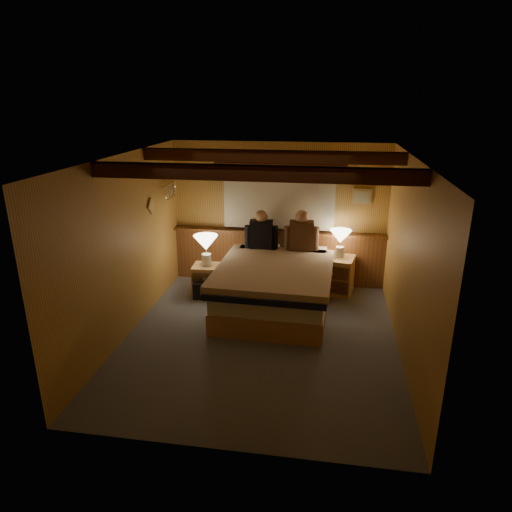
% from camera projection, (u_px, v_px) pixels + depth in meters
% --- Properties ---
extents(floor, '(4.20, 4.20, 0.00)m').
position_uv_depth(floor, '(260.00, 338.00, 6.15)').
color(floor, '#4A4E58').
rests_on(floor, ground).
extents(ceiling, '(4.20, 4.20, 0.00)m').
position_uv_depth(ceiling, '(261.00, 158.00, 5.36)').
color(ceiling, tan).
rests_on(ceiling, wall_back).
extents(wall_back, '(3.60, 0.00, 3.60)m').
position_uv_depth(wall_back, '(279.00, 214.00, 7.72)').
color(wall_back, '#C29345').
rests_on(wall_back, floor).
extents(wall_left, '(0.00, 4.20, 4.20)m').
position_uv_depth(wall_left, '(126.00, 247.00, 6.02)').
color(wall_left, '#C29345').
rests_on(wall_left, floor).
extents(wall_right, '(0.00, 4.20, 4.20)m').
position_uv_depth(wall_right, '(408.00, 262.00, 5.49)').
color(wall_right, '#C29345').
rests_on(wall_right, floor).
extents(wall_front, '(3.60, 0.00, 3.60)m').
position_uv_depth(wall_front, '(224.00, 334.00, 3.80)').
color(wall_front, '#C29345').
rests_on(wall_front, floor).
extents(wainscot, '(3.60, 0.23, 0.94)m').
position_uv_depth(wainscot, '(278.00, 255.00, 7.89)').
color(wainscot, brown).
rests_on(wainscot, wall_back).
extents(curtain_window, '(2.18, 0.09, 1.11)m').
position_uv_depth(curtain_window, '(279.00, 196.00, 7.54)').
color(curtain_window, '#3F1D0F').
rests_on(curtain_window, wall_back).
extents(ceiling_beams, '(3.60, 1.65, 0.16)m').
position_uv_depth(ceiling_beams, '(263.00, 164.00, 5.53)').
color(ceiling_beams, '#3F1D0F').
rests_on(ceiling_beams, ceiling).
extents(coat_rail, '(0.05, 0.55, 0.24)m').
position_uv_depth(coat_rail, '(170.00, 190.00, 7.33)').
color(coat_rail, silver).
rests_on(coat_rail, wall_left).
extents(framed_print, '(0.30, 0.04, 0.25)m').
position_uv_depth(framed_print, '(362.00, 197.00, 7.38)').
color(framed_print, tan).
rests_on(framed_print, wall_back).
extents(bed, '(1.74, 2.20, 0.73)m').
position_uv_depth(bed, '(275.00, 286.00, 6.87)').
color(bed, '#A87D47').
rests_on(bed, floor).
extents(nightstand_left, '(0.46, 0.42, 0.49)m').
position_uv_depth(nightstand_left, '(207.00, 279.00, 7.48)').
color(nightstand_left, '#A87D47').
rests_on(nightstand_left, floor).
extents(nightstand_right, '(0.64, 0.60, 0.61)m').
position_uv_depth(nightstand_right, '(335.00, 275.00, 7.51)').
color(nightstand_right, '#A87D47').
rests_on(nightstand_right, floor).
extents(lamp_left, '(0.39, 0.39, 0.51)m').
position_uv_depth(lamp_left, '(206.00, 245.00, 7.29)').
color(lamp_left, silver).
rests_on(lamp_left, nightstand_left).
extents(lamp_right, '(0.35, 0.35, 0.45)m').
position_uv_depth(lamp_right, '(340.00, 238.00, 7.33)').
color(lamp_right, silver).
rests_on(lamp_right, nightstand_right).
extents(person_left, '(0.54, 0.24, 0.66)m').
position_uv_depth(person_left, '(261.00, 233.00, 7.43)').
color(person_left, black).
rests_on(person_left, bed).
extents(person_right, '(0.56, 0.25, 0.68)m').
position_uv_depth(person_right, '(301.00, 234.00, 7.33)').
color(person_right, '#4F321F').
rests_on(person_right, bed).
extents(duffel_bag, '(0.48, 0.32, 0.33)m').
position_uv_depth(duffel_bag, '(208.00, 289.00, 7.37)').
color(duffel_bag, black).
rests_on(duffel_bag, floor).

